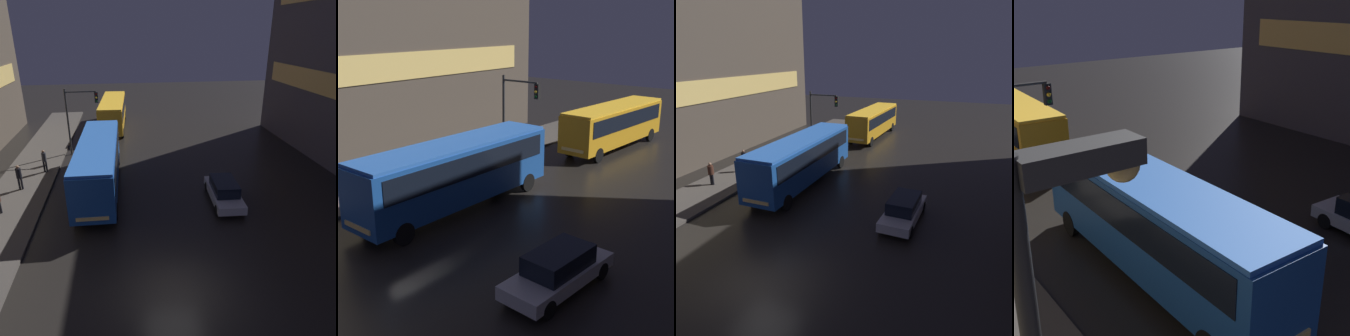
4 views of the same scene
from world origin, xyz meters
The scene contains 9 objects.
sidewalk_left centered at (-9.00, 10.00, 0.07)m, with size 4.00×48.00×0.15m.
building_left_tower centered at (-18.10, 15.26, 7.74)m, with size 10.07×28.75×15.49m.
bus_near centered at (-3.56, 10.58, 2.11)m, with size 2.77×11.46×3.43m.
bus_far centered at (-2.78, 26.11, 1.99)m, with size 2.94×10.77×3.22m.
car_taxi centered at (4.42, 7.43, 0.76)m, with size 1.98×4.72×1.49m.
pedestrian_near centered at (-8.96, 10.85, 1.20)m, with size 0.51×0.51×1.77m.
pedestrian_mid centered at (-7.89, 13.79, 1.18)m, with size 0.45×0.45×1.77m.
pedestrian_far centered at (-9.39, 7.67, 1.14)m, with size 0.55×0.55×1.65m.
traffic_light_main centered at (-5.48, 17.84, 3.92)m, with size 2.80×0.35×5.83m.
Camera 2 is at (12.01, -4.98, 9.01)m, focal length 50.00 mm.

